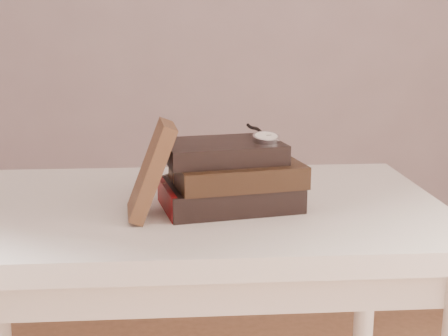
{
  "coord_description": "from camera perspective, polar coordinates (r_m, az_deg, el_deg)",
  "views": [
    {
      "loc": [
        -0.01,
        -0.82,
        1.1
      ],
      "look_at": [
        0.07,
        0.32,
        0.82
      ],
      "focal_mm": 50.03,
      "sensor_mm": 36.0,
      "label": 1
    }
  ],
  "objects": [
    {
      "name": "pocket_watch",
      "position": [
        1.17,
        3.78,
        2.85
      ],
      "size": [
        0.06,
        0.16,
        0.02
      ],
      "color": "silver",
      "rests_on": "book_stack"
    },
    {
      "name": "eyeglasses",
      "position": [
        1.23,
        -4.5,
        0.44
      ],
      "size": [
        0.12,
        0.14,
        0.05
      ],
      "color": "silver",
      "rests_on": "book_stack"
    },
    {
      "name": "journal",
      "position": [
        1.11,
        -6.65,
        -0.19
      ],
      "size": [
        0.1,
        0.12,
        0.17
      ],
      "primitive_type": "cube",
      "rotation": [
        0.0,
        0.37,
        0.1
      ],
      "color": "#3D2517",
      "rests_on": "table"
    },
    {
      "name": "book_stack",
      "position": [
        1.17,
        0.56,
        -0.8
      ],
      "size": [
        0.28,
        0.21,
        0.12
      ],
      "color": "black",
      "rests_on": "table"
    },
    {
      "name": "table",
      "position": [
        1.25,
        -3.57,
        -7.2
      ],
      "size": [
        1.0,
        0.6,
        0.75
      ],
      "color": "silver",
      "rests_on": "ground"
    }
  ]
}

